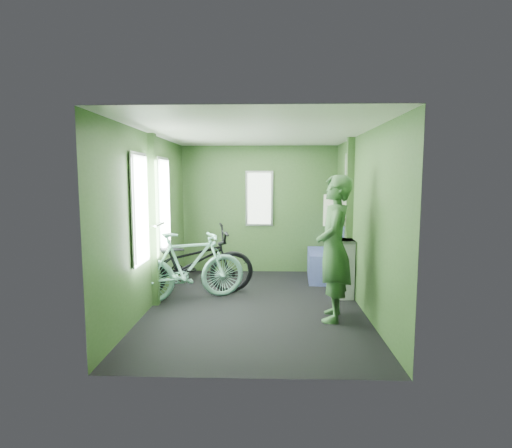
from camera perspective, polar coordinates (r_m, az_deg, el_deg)
The scene contains 6 objects.
room at distance 5.31m, azimuth -0.42°, elevation 3.53°, with size 4.00×4.02×2.31m.
bicycle_black at distance 6.00m, azimuth -9.56°, elevation -10.16°, with size 0.67×1.92×1.01m, color black.
bicycle_mint at distance 5.80m, azimuth -9.56°, elevation -10.74°, with size 0.46×1.63×0.98m, color #75BAA4.
passenger at distance 4.90m, azimuth 11.08°, elevation -3.40°, with size 0.52×0.75×1.76m.
waste_box at distance 5.93m, azimuth 12.43°, elevation -6.20°, with size 0.25×0.35×0.84m, color gray.
bench_seat at distance 6.92m, azimuth 9.95°, elevation -5.33°, with size 0.60×1.00×1.02m.
Camera 1 is at (0.17, -5.26, 1.71)m, focal length 28.00 mm.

